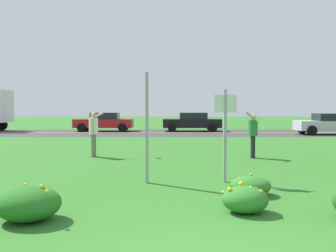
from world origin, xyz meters
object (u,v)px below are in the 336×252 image
object	(u,v)px
car_silver_leftmost	(332,124)
car_black_center_left	(194,122)
person_thrower_white_shirt	(95,130)
frisbee_white	(141,129)
car_red_center_right	(106,122)
sign_post_by_roadside	(227,126)
sign_post_near_path	(149,128)
person_catcher_green_shirt	(255,132)

from	to	relation	value
car_silver_leftmost	car_black_center_left	world-z (taller)	same
person_thrower_white_shirt	frisbee_white	xyz separation A→B (m)	(1.71, 0.11, 0.05)
person_thrower_white_shirt	car_red_center_right	distance (m)	15.31
car_red_center_right	sign_post_by_roadside	bearing A→B (deg)	-72.14
sign_post_by_roadside	person_thrower_white_shirt	xyz separation A→B (m)	(-4.23, 4.77, -0.40)
person_thrower_white_shirt	frisbee_white	bearing A→B (deg)	3.83
sign_post_near_path	frisbee_white	size ratio (longest dim) A/B	10.92
person_catcher_green_shirt	frisbee_white	distance (m)	4.26
person_catcher_green_shirt	frisbee_white	world-z (taller)	person_catcher_green_shirt
person_thrower_white_shirt	car_silver_leftmost	bearing A→B (deg)	39.79
sign_post_near_path	person_catcher_green_shirt	bearing A→B (deg)	51.46
sign_post_by_roadside	frisbee_white	size ratio (longest dim) A/B	9.27
person_catcher_green_shirt	frisbee_white	xyz separation A→B (m)	(-4.24, 0.42, 0.10)
sign_post_by_roadside	car_silver_leftmost	distance (m)	19.05
sign_post_near_path	sign_post_by_roadside	size ratio (longest dim) A/B	1.18
person_thrower_white_shirt	person_catcher_green_shirt	xyz separation A→B (m)	(5.95, -0.30, -0.04)
car_black_center_left	car_red_center_right	bearing A→B (deg)	180.00
sign_post_by_roadside	person_thrower_white_shirt	world-z (taller)	sign_post_by_roadside
car_red_center_right	person_thrower_white_shirt	bearing A→B (deg)	-81.79
frisbee_white	car_red_center_right	bearing A→B (deg)	104.52
person_catcher_green_shirt	sign_post_near_path	bearing A→B (deg)	-128.54
frisbee_white	car_black_center_left	distance (m)	15.33
sign_post_near_path	person_catcher_green_shirt	size ratio (longest dim) A/B	1.57
sign_post_by_roadside	car_red_center_right	size ratio (longest dim) A/B	0.52
car_silver_leftmost	car_red_center_right	world-z (taller)	same
person_thrower_white_shirt	car_silver_leftmost	size ratio (longest dim) A/B	0.38
sign_post_near_path	sign_post_by_roadside	xyz separation A→B (m)	(1.94, 0.12, 0.05)
car_silver_leftmost	sign_post_by_roadside	bearing A→B (deg)	-120.64
car_silver_leftmost	person_thrower_white_shirt	bearing A→B (deg)	-140.21
sign_post_near_path	car_black_center_left	size ratio (longest dim) A/B	0.61
sign_post_near_path	car_red_center_right	bearing A→B (deg)	102.59
sign_post_by_roadside	car_silver_leftmost	xyz separation A→B (m)	(9.71, 16.38, -0.67)
car_black_center_left	car_red_center_right	distance (m)	6.88
person_thrower_white_shirt	car_silver_leftmost	xyz separation A→B (m)	(13.94, 11.61, -0.27)
person_thrower_white_shirt	car_red_center_right	size ratio (longest dim) A/B	0.38
person_catcher_green_shirt	car_red_center_right	bearing A→B (deg)	117.76
sign_post_near_path	frisbee_white	bearing A→B (deg)	96.64
sign_post_by_roadside	person_catcher_green_shirt	distance (m)	4.81
person_thrower_white_shirt	frisbee_white	distance (m)	1.71
sign_post_by_roadside	frisbee_white	bearing A→B (deg)	117.32
sign_post_near_path	car_red_center_right	size ratio (longest dim) A/B	0.61
sign_post_by_roadside	car_black_center_left	xyz separation A→B (m)	(0.46, 19.92, -0.67)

